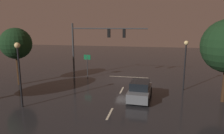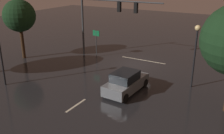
{
  "view_description": "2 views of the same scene",
  "coord_description": "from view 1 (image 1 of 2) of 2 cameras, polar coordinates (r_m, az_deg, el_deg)",
  "views": [
    {
      "loc": [
        -3.13,
        24.68,
        6.63
      ],
      "look_at": [
        1.1,
        3.66,
        2.32
      ],
      "focal_mm": 33.97,
      "sensor_mm": 36.0,
      "label": 1
    },
    {
      "loc": [
        -10.14,
        22.43,
        8.61
      ],
      "look_at": [
        -0.36,
        5.59,
        1.55
      ],
      "focal_mm": 40.84,
      "sensor_mm": 36.0,
      "label": 2
    }
  ],
  "objects": [
    {
      "name": "ground_plane",
      "position": [
        25.75,
        4.01,
        -3.58
      ],
      "size": [
        80.0,
        80.0,
        0.0
      ],
      "primitive_type": "plane",
      "color": "#232326"
    },
    {
      "name": "stop_bar",
      "position": [
        27.33,
        4.46,
        -2.69
      ],
      "size": [
        5.0,
        0.16,
        0.01
      ],
      "primitive_type": "cube",
      "color": "beige",
      "rests_on": "ground_plane"
    },
    {
      "name": "street_lamp_right_kerb",
      "position": [
        18.17,
        -23.81,
        1.02
      ],
      "size": [
        0.44,
        0.44,
        5.27
      ],
      "color": "black",
      "rests_on": "ground_plane"
    },
    {
      "name": "lane_dash_far",
      "position": [
        21.94,
        2.65,
        -6.21
      ],
      "size": [
        0.16,
        2.2,
        0.01
      ],
      "primitive_type": "cube",
      "rotation": [
        0.0,
        0.0,
        1.57
      ],
      "color": "beige",
      "rests_on": "ground_plane"
    },
    {
      "name": "traffic_signal_assembly",
      "position": [
        26.17,
        -4.28,
        7.34
      ],
      "size": [
        9.33,
        0.47,
        6.78
      ],
      "color": "#383A3D",
      "rests_on": "ground_plane"
    },
    {
      "name": "lane_dash_mid",
      "position": [
        16.41,
        -0.63,
        -12.44
      ],
      "size": [
        0.16,
        2.2,
        0.01
      ],
      "primitive_type": "cube",
      "rotation": [
        0.0,
        0.0,
        1.57
      ],
      "color": "beige",
      "rests_on": "ground_plane"
    },
    {
      "name": "route_sign",
      "position": [
        26.62,
        -6.66,
        1.61
      ],
      "size": [
        0.9,
        0.18,
        2.99
      ],
      "color": "#383A3D",
      "rests_on": "ground_plane"
    },
    {
      "name": "tree_right_near",
      "position": [
        25.33,
        -24.43,
        5.72
      ],
      "size": [
        3.37,
        3.37,
        6.3
      ],
      "color": "#382314",
      "rests_on": "ground_plane"
    },
    {
      "name": "car_approaching",
      "position": [
        19.34,
        7.53,
        -6.28
      ],
      "size": [
        2.1,
        4.45,
        1.7
      ],
      "color": "slate",
      "rests_on": "ground_plane"
    },
    {
      "name": "street_lamp_left_kerb",
      "position": [
        22.34,
        19.16,
        2.82
      ],
      "size": [
        0.44,
        0.44,
        5.07
      ],
      "color": "black",
      "rests_on": "ground_plane"
    }
  ]
}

